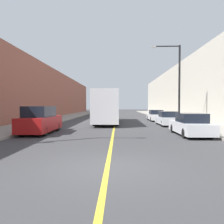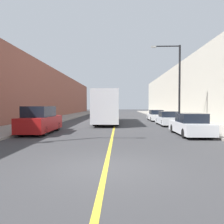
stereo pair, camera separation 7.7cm
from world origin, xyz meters
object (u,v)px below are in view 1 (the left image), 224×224
object	(u,v)px
parked_suv_left	(40,121)
street_lamp_right	(177,79)
bus	(108,107)
car_right_near	(190,125)
car_right_mid	(167,119)
car_right_far	(156,116)

from	to	relation	value
parked_suv_left	street_lamp_right	xyz separation A→B (m)	(11.72, 6.99, 3.86)
bus	parked_suv_left	bearing A→B (deg)	-115.70
car_right_near	car_right_mid	distance (m)	7.28
car_right_far	parked_suv_left	bearing A→B (deg)	-128.92
bus	car_right_near	size ratio (longest dim) A/B	2.49
bus	car_right_far	xyz separation A→B (m)	(6.18, 3.91, -1.25)
car_right_near	street_lamp_right	bearing A→B (deg)	81.81
parked_suv_left	car_right_near	xyz separation A→B (m)	(10.60, -0.80, -0.23)
car_right_mid	car_right_far	size ratio (longest dim) A/B	0.93
parked_suv_left	car_right_near	bearing A→B (deg)	-4.29
car_right_mid	car_right_far	bearing A→B (deg)	90.36
parked_suv_left	bus	bearing A→B (deg)	64.30
car_right_near	car_right_far	bearing A→B (deg)	89.83
bus	car_right_near	distance (m)	11.86
parked_suv_left	street_lamp_right	bearing A→B (deg)	30.82
car_right_far	car_right_near	bearing A→B (deg)	-90.17
parked_suv_left	car_right_far	size ratio (longest dim) A/B	1.06
bus	parked_suv_left	size ratio (longest dim) A/B	2.35
car_right_near	street_lamp_right	xyz separation A→B (m)	(1.12, 7.79, 4.09)
car_right_far	bus	bearing A→B (deg)	-147.69
car_right_near	street_lamp_right	world-z (taller)	street_lamp_right
street_lamp_right	car_right_mid	bearing A→B (deg)	-153.71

